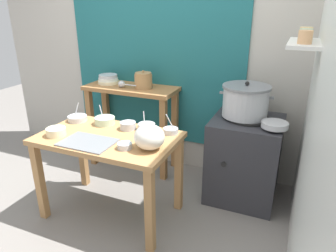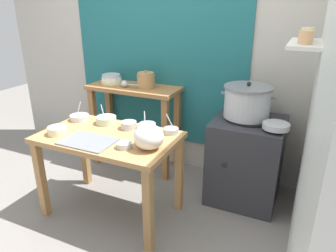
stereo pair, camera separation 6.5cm
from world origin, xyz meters
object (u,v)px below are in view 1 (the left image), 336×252
object	(u,v)px
back_shelf_table	(132,107)
bowl_stack_enamel	(108,79)
prep_bowl_3	(127,125)
serving_tray	(88,142)
prep_bowl_2	(56,131)
prep_bowl_5	(171,130)
steamer_pot	(246,101)
plastic_bag	(149,137)
prep_bowl_4	(77,118)
clay_pot	(143,80)
ladle	(122,84)
prep_bowl_6	(125,146)
stove_block	(244,158)
prep_table	(109,149)
prep_bowl_1	(147,126)
wide_pan	(275,125)
prep_bowl_0	(105,120)

from	to	relation	value
back_shelf_table	bowl_stack_enamel	xyz separation A→B (m)	(-0.28, 0.02, 0.27)
bowl_stack_enamel	prep_bowl_3	size ratio (longest dim) A/B	1.68
serving_tray	prep_bowl_3	world-z (taller)	prep_bowl_3
prep_bowl_2	prep_bowl_5	world-z (taller)	prep_bowl_5
steamer_pot	plastic_bag	bearing A→B (deg)	-123.25
prep_bowl_3	prep_bowl_4	world-z (taller)	prep_bowl_4
steamer_pot	prep_bowl_3	bearing A→B (deg)	-148.43
clay_pot	prep_bowl_2	bearing A→B (deg)	-105.62
clay_pot	ladle	world-z (taller)	clay_pot
ladle	serving_tray	bearing A→B (deg)	-75.42
prep_bowl_2	prep_bowl_6	distance (m)	0.62
clay_pot	stove_block	bearing A→B (deg)	-6.89
back_shelf_table	bowl_stack_enamel	bearing A→B (deg)	175.19
stove_block	serving_tray	xyz separation A→B (m)	(-1.04, -0.87, 0.34)
ladle	prep_bowl_4	bearing A→B (deg)	-102.61
prep_table	plastic_bag	size ratio (longest dim) A/B	4.92
back_shelf_table	steamer_pot	xyz separation A→B (m)	(1.18, -0.11, 0.24)
prep_bowl_4	prep_bowl_6	distance (m)	0.75
prep_bowl_1	prep_bowl_5	size ratio (longest dim) A/B	0.90
serving_tray	prep_bowl_3	distance (m)	0.39
steamer_pot	wide_pan	world-z (taller)	steamer_pot
wide_pan	prep_bowl_4	bearing A→B (deg)	-167.58
bowl_stack_enamel	plastic_bag	bearing A→B (deg)	-44.82
back_shelf_table	prep_bowl_6	xyz separation A→B (m)	(0.49, -0.98, 0.06)
prep_bowl_1	clay_pot	bearing A→B (deg)	118.81
back_shelf_table	steamer_pot	bearing A→B (deg)	-5.31
steamer_pot	prep_bowl_2	world-z (taller)	steamer_pot
serving_tray	prep_bowl_2	size ratio (longest dim) A/B	2.64
back_shelf_table	ladle	size ratio (longest dim) A/B	3.78
steamer_pot	prep_bowl_3	size ratio (longest dim) A/B	3.49
bowl_stack_enamel	plastic_bag	world-z (taller)	bowl_stack_enamel
prep_bowl_2	prep_bowl_6	bearing A→B (deg)	0.53
prep_bowl_0	serving_tray	bearing A→B (deg)	-75.00
prep_bowl_0	prep_bowl_4	size ratio (longest dim) A/B	1.04
clay_pot	prep_bowl_6	size ratio (longest dim) A/B	1.68
back_shelf_table	prep_bowl_6	bearing A→B (deg)	-63.33
serving_tray	clay_pot	bearing A→B (deg)	92.24
clay_pot	prep_bowl_3	bearing A→B (deg)	-74.85
steamer_pot	prep_bowl_2	size ratio (longest dim) A/B	3.02
stove_block	prep_bowl_2	distance (m)	1.64
bowl_stack_enamel	clay_pot	bearing A→B (deg)	-3.17
back_shelf_table	wide_pan	world-z (taller)	back_shelf_table
clay_pot	serving_tray	size ratio (longest dim) A/B	0.45
prep_table	prep_bowl_4	world-z (taller)	prep_bowl_4
prep_table	wide_pan	world-z (taller)	wide_pan
prep_bowl_1	prep_bowl_2	bearing A→B (deg)	-147.26
prep_bowl_1	prep_bowl_6	bearing A→B (deg)	-87.52
steamer_pot	prep_bowl_6	world-z (taller)	steamer_pot
prep_bowl_4	prep_bowl_2	bearing A→B (deg)	-80.28
steamer_pot	prep_bowl_5	bearing A→B (deg)	-136.23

